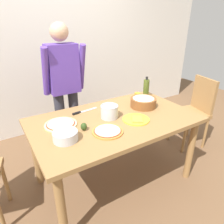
% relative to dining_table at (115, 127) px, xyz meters
% --- Properties ---
extents(ground, '(8.00, 8.00, 0.00)m').
position_rel_dining_table_xyz_m(ground, '(0.00, 0.00, -0.67)').
color(ground, brown).
extents(wall_back, '(5.60, 0.10, 2.60)m').
position_rel_dining_table_xyz_m(wall_back, '(0.00, 1.60, 0.63)').
color(wall_back, silver).
rests_on(wall_back, ground).
extents(dining_table, '(1.60, 0.96, 0.76)m').
position_rel_dining_table_xyz_m(dining_table, '(0.00, 0.00, 0.00)').
color(dining_table, olive).
rests_on(dining_table, ground).
extents(person_cook, '(0.49, 0.25, 1.62)m').
position_rel_dining_table_xyz_m(person_cook, '(-0.22, 0.76, 0.27)').
color(person_cook, '#2D2D38').
rests_on(person_cook, ground).
extents(chair_wooden_right, '(0.48, 0.48, 0.95)m').
position_rel_dining_table_xyz_m(chair_wooden_right, '(1.32, 0.05, -0.13)').
color(chair_wooden_right, olive).
rests_on(chair_wooden_right, ground).
extents(pizza_raw_on_board, '(0.29, 0.29, 0.02)m').
position_rel_dining_table_xyz_m(pizza_raw_on_board, '(-0.49, 0.15, 0.10)').
color(pizza_raw_on_board, beige).
rests_on(pizza_raw_on_board, dining_table).
extents(pizza_cooked_on_tray, '(0.27, 0.27, 0.02)m').
position_rel_dining_table_xyz_m(pizza_cooked_on_tray, '(-0.19, -0.19, 0.10)').
color(pizza_cooked_on_tray, '#C67A33').
rests_on(pizza_cooked_on_tray, dining_table).
extents(plate_with_slice, '(0.26, 0.26, 0.02)m').
position_rel_dining_table_xyz_m(plate_with_slice, '(0.16, -0.14, 0.10)').
color(plate_with_slice, gold).
rests_on(plate_with_slice, dining_table).
extents(popcorn_bowl, '(0.28, 0.28, 0.11)m').
position_rel_dining_table_xyz_m(popcorn_bowl, '(0.42, 0.08, 0.15)').
color(popcorn_bowl, brown).
rests_on(popcorn_bowl, dining_table).
extents(mixing_bowl_steel, '(0.20, 0.20, 0.08)m').
position_rel_dining_table_xyz_m(mixing_bowl_steel, '(-0.54, -0.12, 0.13)').
color(mixing_bowl_steel, '#B7B7BC').
rests_on(mixing_bowl_steel, dining_table).
extents(olive_oil_bottle, '(0.07, 0.07, 0.26)m').
position_rel_dining_table_xyz_m(olive_oil_bottle, '(0.65, 0.30, 0.20)').
color(olive_oil_bottle, '#47561E').
rests_on(olive_oil_bottle, dining_table).
extents(steel_pot, '(0.17, 0.17, 0.13)m').
position_rel_dining_table_xyz_m(steel_pot, '(-0.03, 0.05, 0.16)').
color(steel_pot, '#B7B7BC').
rests_on(steel_pot, dining_table).
extents(cup_orange, '(0.07, 0.07, 0.08)m').
position_rel_dining_table_xyz_m(cup_orange, '(0.50, 0.29, 0.13)').
color(cup_orange, orange).
rests_on(cup_orange, dining_table).
extents(chef_knife, '(0.29, 0.06, 0.02)m').
position_rel_dining_table_xyz_m(chef_knife, '(-0.21, 0.30, 0.10)').
color(chef_knife, silver).
rests_on(chef_knife, dining_table).
extents(avocado, '(0.06, 0.06, 0.07)m').
position_rel_dining_table_xyz_m(avocado, '(-0.35, -0.05, 0.13)').
color(avocado, '#2D4219').
rests_on(avocado, dining_table).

